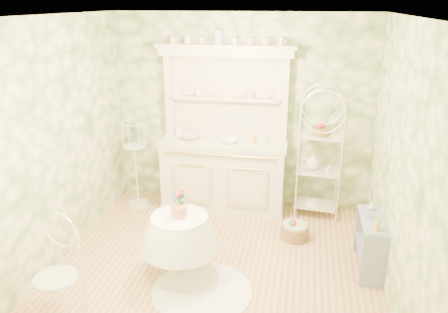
% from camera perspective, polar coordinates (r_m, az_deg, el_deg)
% --- Properties ---
extents(floor, '(3.60, 3.60, 0.00)m').
position_cam_1_polar(floor, '(5.07, -1.09, -14.24)').
color(floor, tan).
rests_on(floor, ground).
extents(ceiling, '(3.60, 3.60, 0.00)m').
position_cam_1_polar(ceiling, '(4.21, -1.34, 17.89)').
color(ceiling, white).
rests_on(ceiling, floor).
extents(wall_left, '(3.60, 3.60, 0.00)m').
position_cam_1_polar(wall_left, '(5.13, -21.30, 1.52)').
color(wall_left, '#F5EBBA').
rests_on(wall_left, floor).
extents(wall_right, '(3.60, 3.60, 0.00)m').
position_cam_1_polar(wall_right, '(4.47, 22.01, -1.17)').
color(wall_right, '#F5EBBA').
rests_on(wall_right, floor).
extents(wall_back, '(3.60, 3.60, 0.00)m').
position_cam_1_polar(wall_back, '(6.16, 2.27, 5.78)').
color(wall_back, '#F5EBBA').
rests_on(wall_back, floor).
extents(wall_front, '(3.60, 3.60, 0.00)m').
position_cam_1_polar(wall_front, '(2.89, -8.73, -11.51)').
color(wall_front, '#F5EBBA').
rests_on(wall_front, floor).
extents(kitchen_dresser, '(1.87, 0.61, 2.29)m').
position_cam_1_polar(kitchen_dresser, '(5.98, -0.06, 3.33)').
color(kitchen_dresser, silver).
rests_on(kitchen_dresser, floor).
extents(bakers_rack, '(0.57, 0.44, 1.72)m').
position_cam_1_polar(bakers_rack, '(6.00, 12.30, 0.06)').
color(bakers_rack, white).
rests_on(bakers_rack, floor).
extents(side_shelf, '(0.32, 0.74, 0.62)m').
position_cam_1_polar(side_shelf, '(5.15, 18.53, -10.76)').
color(side_shelf, '#848FAE').
rests_on(side_shelf, floor).
extents(round_table, '(0.70, 0.70, 0.65)m').
position_cam_1_polar(round_table, '(4.80, -5.72, -11.87)').
color(round_table, white).
rests_on(round_table, floor).
extents(cafe_chair, '(0.42, 0.42, 0.82)m').
position_cam_1_polar(cafe_chair, '(4.43, -21.07, -14.99)').
color(cafe_chair, white).
rests_on(cafe_chair, floor).
extents(birdcage_stand, '(0.35, 0.35, 1.40)m').
position_cam_1_polar(birdcage_stand, '(6.30, -11.49, -0.45)').
color(birdcage_stand, white).
rests_on(birdcage_stand, floor).
extents(floor_basket, '(0.43, 0.43, 0.22)m').
position_cam_1_polar(floor_basket, '(5.62, 9.23, -9.52)').
color(floor_basket, olive).
rests_on(floor_basket, floor).
extents(lace_rug, '(1.37, 1.37, 0.01)m').
position_cam_1_polar(lace_rug, '(4.72, -2.87, -17.12)').
color(lace_rug, white).
rests_on(lace_rug, floor).
extents(bowl_floral, '(0.35, 0.35, 0.07)m').
position_cam_1_polar(bowl_floral, '(6.11, -4.42, 2.37)').
color(bowl_floral, white).
rests_on(bowl_floral, kitchen_dresser).
extents(bowl_white, '(0.25, 0.25, 0.07)m').
position_cam_1_polar(bowl_white, '(5.91, 0.75, 1.83)').
color(bowl_white, white).
rests_on(bowl_white, kitchen_dresser).
extents(cup_left, '(0.13, 0.13, 0.09)m').
position_cam_1_polar(cup_left, '(6.10, -3.30, 8.12)').
color(cup_left, white).
rests_on(cup_left, kitchen_dresser).
extents(cup_right, '(0.12, 0.12, 0.10)m').
position_cam_1_polar(cup_right, '(5.97, 3.46, 7.86)').
color(cup_right, white).
rests_on(cup_right, kitchen_dresser).
extents(potted_geranium, '(0.14, 0.10, 0.27)m').
position_cam_1_polar(potted_geranium, '(4.58, -5.91, -6.04)').
color(potted_geranium, '#3F7238').
rests_on(potted_geranium, round_table).
extents(bottle_amber, '(0.07, 0.07, 0.16)m').
position_cam_1_polar(bottle_amber, '(4.77, 19.43, -8.35)').
color(bottle_amber, gold).
rests_on(bottle_amber, side_shelf).
extents(bottle_blue, '(0.05, 0.05, 0.11)m').
position_cam_1_polar(bottle_blue, '(5.01, 18.28, -7.17)').
color(bottle_blue, '#98AED0').
rests_on(bottle_blue, side_shelf).
extents(bottle_glass, '(0.09, 0.09, 0.09)m').
position_cam_1_polar(bottle_glass, '(5.20, 18.69, -6.27)').
color(bottle_glass, silver).
rests_on(bottle_glass, side_shelf).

